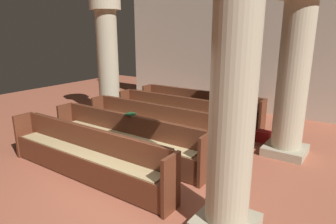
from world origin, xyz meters
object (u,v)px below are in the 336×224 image
at_px(pew_row_0, 198,106).
at_px(pillar_far_side, 108,57).
at_px(pew_row_3, 125,136).
at_px(kneeler_box_red, 263,136).
at_px(pew_row_4, 85,153).
at_px(pillar_aisle_rear, 233,99).
at_px(hymn_book, 130,114).
at_px(pew_row_2, 155,123).
at_px(lectern, 248,103).
at_px(pew_row_1, 179,114).
at_px(pillar_aisle_side, 294,71).

xyz_separation_m(pew_row_0, pillar_far_side, (-2.67, -0.93, 1.32)).
distance_m(pew_row_3, kneeler_box_red, 3.36).
height_order(pew_row_4, kneeler_box_red, pew_row_4).
bearing_deg(pew_row_4, pillar_aisle_rear, 1.55).
bearing_deg(hymn_book, pillar_far_side, 142.91).
relative_size(pew_row_2, lectern, 3.53).
relative_size(pew_row_0, pillar_aisle_rear, 1.10).
distance_m(pew_row_2, kneeler_box_red, 2.63).
xyz_separation_m(pew_row_1, pew_row_3, (0.00, -2.10, 0.00)).
bearing_deg(pillar_far_side, lectern, 32.00).
distance_m(pillar_far_side, pillar_aisle_rear, 6.26).
xyz_separation_m(pew_row_0, pew_row_3, (0.00, -3.14, 0.00)).
bearing_deg(kneeler_box_red, pew_row_2, -143.22).
distance_m(pillar_far_side, hymn_book, 3.47).
bearing_deg(pew_row_2, pillar_far_side, 156.37).
distance_m(pew_row_2, pillar_aisle_rear, 3.64).
xyz_separation_m(pillar_far_side, lectern, (3.65, 2.28, -1.36)).
bearing_deg(pew_row_3, pillar_far_side, 140.29).
height_order(pillar_aisle_side, hymn_book, pillar_aisle_side).
height_order(pew_row_4, pillar_aisle_side, pillar_aisle_side).
bearing_deg(kneeler_box_red, pew_row_1, -166.18).
xyz_separation_m(pew_row_1, lectern, (0.98, 2.40, -0.04)).
distance_m(pew_row_4, pillar_aisle_side, 4.40).
xyz_separation_m(pew_row_2, pew_row_3, (0.00, -1.05, 0.00)).
bearing_deg(pew_row_3, pillar_aisle_side, 38.42).
bearing_deg(pillar_aisle_rear, pew_row_1, 131.49).
height_order(pillar_far_side, hymn_book, pillar_far_side).
bearing_deg(pew_row_2, lectern, 74.06).
bearing_deg(pew_row_1, pew_row_0, 90.00).
bearing_deg(pillar_aisle_side, kneeler_box_red, 143.94).
height_order(pew_row_1, pillar_far_side, pillar_far_side).
height_order(pillar_aisle_rear, kneeler_box_red, pillar_aisle_rear).
height_order(pillar_aisle_side, pillar_aisle_rear, same).
bearing_deg(hymn_book, pillar_aisle_side, 35.89).
distance_m(pew_row_1, pillar_aisle_side, 3.02).
relative_size(pew_row_2, hymn_book, 18.73).
distance_m(pew_row_0, hymn_book, 2.98).
relative_size(pew_row_1, pew_row_2, 1.00).
height_order(pew_row_0, lectern, lectern).
distance_m(pew_row_3, pillar_far_side, 3.71).
xyz_separation_m(pew_row_0, pillar_aisle_rear, (2.72, -4.12, 1.32)).
bearing_deg(pillar_aisle_side, pew_row_1, -178.79).
relative_size(pew_row_1, pillar_far_side, 1.10).
distance_m(pew_row_1, pillar_aisle_rear, 4.31).
distance_m(pillar_aisle_rear, lectern, 5.90).
bearing_deg(kneeler_box_red, lectern, 120.37).
height_order(pew_row_1, pillar_aisle_rear, pillar_aisle_rear).
relative_size(pillar_aisle_side, pillar_aisle_rear, 1.00).
distance_m(pillar_aisle_side, hymn_book, 3.46).
bearing_deg(lectern, pew_row_1, -112.31).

